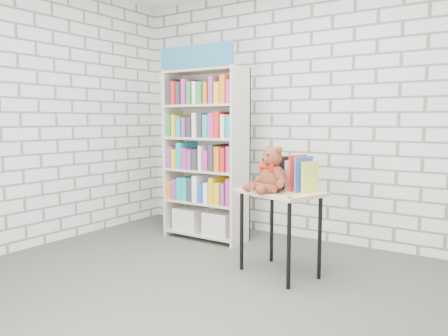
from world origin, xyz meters
The scene contains 6 objects.
ground centered at (0.00, 0.00, 0.00)m, with size 4.50×4.50×0.00m, color #3E463B.
room_shell centered at (0.00, 0.00, 1.78)m, with size 4.52×4.02×2.81m.
bookshelf centered at (-0.94, 1.36, 0.96)m, with size 0.94×0.36×2.10m.
display_table centered at (0.26, 0.77, 0.63)m, with size 0.79×0.66×0.73m.
table_books centered at (0.30, 0.88, 0.87)m, with size 0.51×0.35×0.28m.
teddy_bear centered at (0.22, 0.67, 0.88)m, with size 0.36×0.35×0.38m.
Camera 1 is at (1.89, -2.52, 1.32)m, focal length 35.00 mm.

